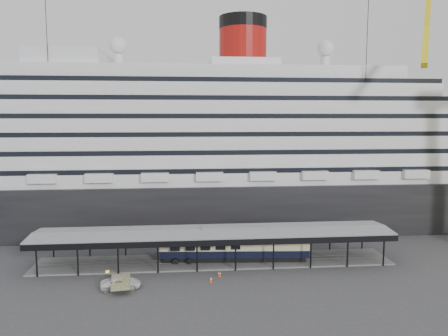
# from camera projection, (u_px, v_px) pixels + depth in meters

# --- Properties ---
(ground) EXTENTS (200.00, 200.00, 0.00)m
(ground) POSITION_uv_depth(u_px,v_px,m) (217.00, 273.00, 64.51)
(ground) COLOR #3A3A3C
(ground) RESTS_ON ground
(cruise_ship) EXTENTS (130.00, 30.00, 43.90)m
(cruise_ship) POSITION_uv_depth(u_px,v_px,m) (206.00, 139.00, 94.02)
(cruise_ship) COLOR black
(cruise_ship) RESTS_ON ground
(platform_canopy) EXTENTS (56.00, 9.18, 5.30)m
(platform_canopy) POSITION_uv_depth(u_px,v_px,m) (214.00, 248.00, 69.18)
(platform_canopy) COLOR slate
(platform_canopy) RESTS_ON ground
(port_truck) EXTENTS (5.59, 3.15, 1.48)m
(port_truck) POSITION_uv_depth(u_px,v_px,m) (121.00, 283.00, 58.70)
(port_truck) COLOR white
(port_truck) RESTS_ON ground
(pullman_carriage) EXTENTS (23.65, 4.70, 23.07)m
(pullman_carriage) POSITION_uv_depth(u_px,v_px,m) (234.00, 245.00, 69.42)
(pullman_carriage) COLOR black
(pullman_carriage) RESTS_ON ground
(traffic_cone_left) EXTENTS (0.41, 0.41, 0.77)m
(traffic_cone_left) POSITION_uv_depth(u_px,v_px,m) (211.00, 279.00, 61.02)
(traffic_cone_left) COLOR #F9540D
(traffic_cone_left) RESTS_ON ground
(traffic_cone_mid) EXTENTS (0.43, 0.43, 0.74)m
(traffic_cone_mid) POSITION_uv_depth(u_px,v_px,m) (220.00, 274.00, 63.18)
(traffic_cone_mid) COLOR #E6550C
(traffic_cone_mid) RESTS_ON ground
(traffic_cone_right) EXTENTS (0.44, 0.44, 0.66)m
(traffic_cone_right) POSITION_uv_depth(u_px,v_px,m) (218.00, 274.00, 63.38)
(traffic_cone_right) COLOR red
(traffic_cone_right) RESTS_ON ground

